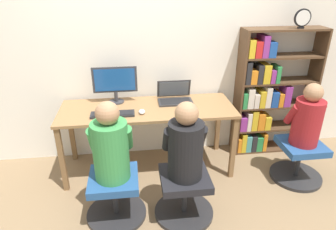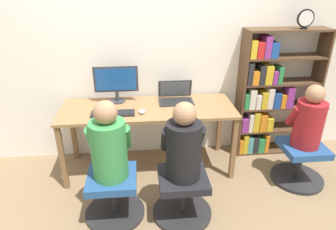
% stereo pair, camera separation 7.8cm
% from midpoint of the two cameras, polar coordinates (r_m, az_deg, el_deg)
% --- Properties ---
extents(ground_plane, '(14.00, 14.00, 0.00)m').
position_cam_midpoint_polar(ground_plane, '(3.29, -3.86, -13.10)').
color(ground_plane, '#846B4C').
extents(wall_back, '(10.00, 0.05, 2.60)m').
position_cam_midpoint_polar(wall_back, '(3.39, -5.34, 12.59)').
color(wall_back, white).
rests_on(wall_back, ground_plane).
extents(desk, '(1.84, 0.66, 0.75)m').
position_cam_midpoint_polar(desk, '(3.21, -4.60, 0.13)').
color(desk, olive).
rests_on(desk, ground_plane).
extents(desktop_monitor, '(0.48, 0.17, 0.40)m').
position_cam_midpoint_polar(desktop_monitor, '(3.29, -10.74, 6.01)').
color(desktop_monitor, '#333338').
rests_on(desktop_monitor, desk).
extents(laptop, '(0.37, 0.26, 0.22)m').
position_cam_midpoint_polar(laptop, '(3.31, 0.64, 3.38)').
color(laptop, '#2D2D30').
rests_on(laptop, desk).
extents(keyboard, '(0.44, 0.14, 0.03)m').
position_cam_midpoint_polar(keyboard, '(3.05, -11.23, 0.17)').
color(keyboard, '#232326').
rests_on(keyboard, desk).
extents(computer_mouse_by_keyboard, '(0.06, 0.09, 0.04)m').
position_cam_midpoint_polar(computer_mouse_by_keyboard, '(3.05, -5.73, 0.62)').
color(computer_mouse_by_keyboard, silver).
rests_on(computer_mouse_by_keyboard, desk).
extents(office_chair_left, '(0.55, 0.55, 0.44)m').
position_cam_midpoint_polar(office_chair_left, '(2.84, -10.84, -14.86)').
color(office_chair_left, '#262628').
rests_on(office_chair_left, ground_plane).
extents(office_chair_right, '(0.55, 0.55, 0.44)m').
position_cam_midpoint_polar(office_chair_right, '(2.81, 2.30, -14.84)').
color(office_chair_right, '#262628').
rests_on(office_chair_right, ground_plane).
extents(person_at_monitor, '(0.37, 0.34, 0.71)m').
position_cam_midpoint_polar(person_at_monitor, '(2.55, -11.78, -5.74)').
color(person_at_monitor, '#388C47').
rests_on(person_at_monitor, office_chair_left).
extents(person_at_laptop, '(0.37, 0.33, 0.69)m').
position_cam_midpoint_polar(person_at_laptop, '(2.52, 2.48, -5.73)').
color(person_at_laptop, black).
rests_on(person_at_laptop, office_chair_right).
extents(bookshelf, '(0.94, 0.26, 1.51)m').
position_cam_midpoint_polar(bookshelf, '(3.72, 17.50, 3.41)').
color(bookshelf, '#513823').
rests_on(bookshelf, ground_plane).
extents(desk_clock, '(0.18, 0.03, 0.20)m').
position_cam_midpoint_polar(desk_clock, '(3.58, 23.65, 16.54)').
color(desk_clock, black).
rests_on(desk_clock, bookshelf).
extents(office_chair_side, '(0.55, 0.55, 0.44)m').
position_cam_midpoint_polar(office_chair_side, '(3.53, 23.03, -7.90)').
color(office_chair_side, '#262628').
rests_on(office_chair_side, ground_plane).
extents(person_near_shelf, '(0.35, 0.31, 0.65)m').
position_cam_midpoint_polar(person_near_shelf, '(3.31, 24.44, -0.53)').
color(person_near_shelf, maroon).
rests_on(person_near_shelf, office_chair_side).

